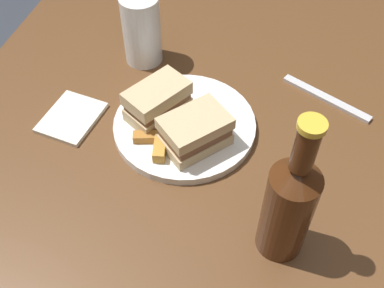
{
  "coord_description": "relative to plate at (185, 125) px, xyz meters",
  "views": [
    {
      "loc": [
        0.42,
        0.1,
        1.33
      ],
      "look_at": [
        -0.06,
        -0.03,
        0.74
      ],
      "focal_mm": 43.44,
      "sensor_mm": 36.0,
      "label": 1
    }
  ],
  "objects": [
    {
      "name": "sandwich_half_right",
      "position": [
        0.04,
        0.03,
        0.04
      ],
      "size": [
        0.13,
        0.13,
        0.06
      ],
      "color": "#CCB284",
      "rests_on": "plate"
    },
    {
      "name": "potato_wedge_front",
      "position": [
        0.07,
        -0.02,
        0.02
      ],
      "size": [
        0.06,
        0.03,
        0.02
      ],
      "primitive_type": "cube",
      "rotation": [
        0.0,
        0.0,
        0.21
      ],
      "color": "gold",
      "rests_on": "plate"
    },
    {
      "name": "plate",
      "position": [
        0.0,
        0.0,
        0.0
      ],
      "size": [
        0.25,
        0.25,
        0.02
      ],
      "primitive_type": "cylinder",
      "color": "white",
      "rests_on": "dining_table"
    },
    {
      "name": "napkin",
      "position": [
        0.03,
        -0.2,
        -0.0
      ],
      "size": [
        0.12,
        0.1,
        0.01
      ],
      "primitive_type": "cube",
      "rotation": [
        0.0,
        0.0,
        -0.14
      ],
      "color": "silver",
      "rests_on": "dining_table"
    },
    {
      "name": "pint_glass",
      "position": [
        -0.16,
        -0.13,
        0.05
      ],
      "size": [
        0.08,
        0.08,
        0.14
      ],
      "color": "white",
      "rests_on": "dining_table"
    },
    {
      "name": "cider_bottle",
      "position": [
        0.18,
        0.19,
        0.09
      ],
      "size": [
        0.07,
        0.07,
        0.26
      ],
      "color": "#47230F",
      "rests_on": "dining_table"
    },
    {
      "name": "potato_wedge_middle",
      "position": [
        0.05,
        -0.05,
        0.01
      ],
      "size": [
        0.03,
        0.06,
        0.01
      ],
      "primitive_type": "cube",
      "rotation": [
        0.0,
        0.0,
        1.87
      ],
      "color": "#AD702D",
      "rests_on": "plate"
    },
    {
      "name": "potato_wedge_back",
      "position": [
        0.02,
        -0.04,
        0.01
      ],
      "size": [
        0.05,
        0.04,
        0.01
      ],
      "primitive_type": "cube",
      "rotation": [
        0.0,
        0.0,
        3.65
      ],
      "color": "gold",
      "rests_on": "plate"
    },
    {
      "name": "sandwich_half_left",
      "position": [
        -0.01,
        -0.05,
        0.04
      ],
      "size": [
        0.13,
        0.11,
        0.06
      ],
      "color": "#CCB284",
      "rests_on": "plate"
    },
    {
      "name": "dining_table",
      "position": [
        0.11,
        0.06,
        -0.36
      ],
      "size": [
        1.26,
        0.98,
        0.71
      ],
      "primitive_type": "cube",
      "color": "brown",
      "rests_on": "ground"
    },
    {
      "name": "fork",
      "position": [
        -0.14,
        0.24,
        -0.0
      ],
      "size": [
        0.09,
        0.17,
        0.01
      ],
      "primitive_type": "cube",
      "rotation": [
        0.0,
        0.0,
        4.28
      ],
      "color": "silver",
      "rests_on": "dining_table"
    }
  ]
}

